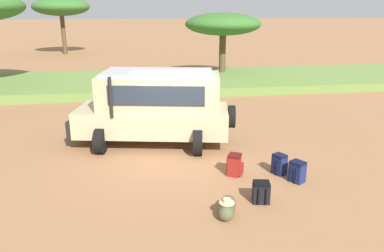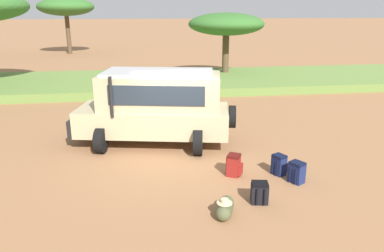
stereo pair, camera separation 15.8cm
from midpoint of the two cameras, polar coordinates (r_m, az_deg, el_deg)
ground_plane at (r=11.67m, az=-2.73°, el=-4.37°), size 320.00×320.00×0.00m
grass_bank at (r=22.19m, az=-5.87°, el=6.70°), size 120.00×7.00×0.44m
safari_vehicle at (r=12.29m, az=-5.90°, el=3.04°), size 5.48×3.35×2.44m
backpack_beside_front_wheel at (r=10.24m, az=6.08°, el=-5.93°), size 0.50×0.47×0.60m
backpack_cluster_center at (r=10.17m, az=15.33°, el=-6.74°), size 0.48×0.47×0.57m
backpack_near_rear_wheel at (r=8.98m, az=9.98°, el=-9.90°), size 0.43×0.44×0.52m
backpack_outermost at (r=10.51m, az=12.77°, el=-5.72°), size 0.44×0.43×0.57m
duffel_bag_low_black_case at (r=8.40m, az=4.84°, el=-12.28°), size 0.51×0.78×0.45m
acacia_tree_centre_back at (r=39.74m, az=-19.46°, el=16.71°), size 5.39×4.75×5.35m
acacia_tree_right_mid at (r=24.01m, az=4.56°, el=15.15°), size 4.70×4.43×4.10m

